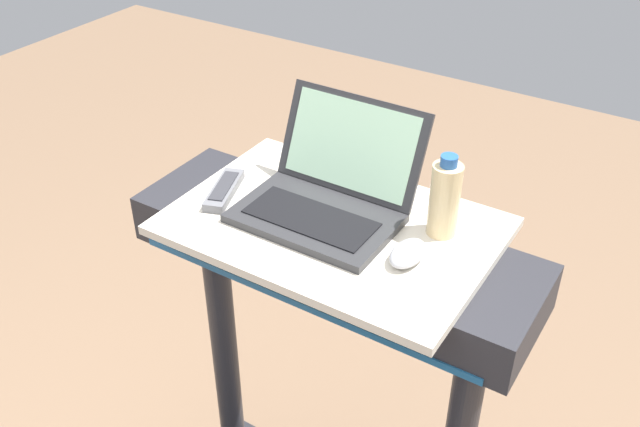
% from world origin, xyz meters
% --- Properties ---
extents(desk_board, '(0.67, 0.46, 0.02)m').
position_xyz_m(desk_board, '(0.00, 0.70, 1.11)').
color(desk_board, beige).
rests_on(desk_board, treadmill_base).
extents(laptop, '(0.33, 0.30, 0.21)m').
position_xyz_m(laptop, '(-0.03, 0.73, 1.16)').
color(laptop, '#2D2D30').
rests_on(laptop, desk_board).
extents(computer_mouse, '(0.06, 0.10, 0.03)m').
position_xyz_m(computer_mouse, '(0.19, 0.67, 1.14)').
color(computer_mouse, '#B2B2B7').
rests_on(computer_mouse, desk_board).
extents(water_bottle, '(0.06, 0.06, 0.18)m').
position_xyz_m(water_bottle, '(0.21, 0.79, 1.20)').
color(water_bottle, beige).
rests_on(water_bottle, desk_board).
extents(tv_remote, '(0.10, 0.17, 0.02)m').
position_xyz_m(tv_remote, '(-0.26, 0.66, 1.13)').
color(tv_remote, slate).
rests_on(tv_remote, desk_board).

